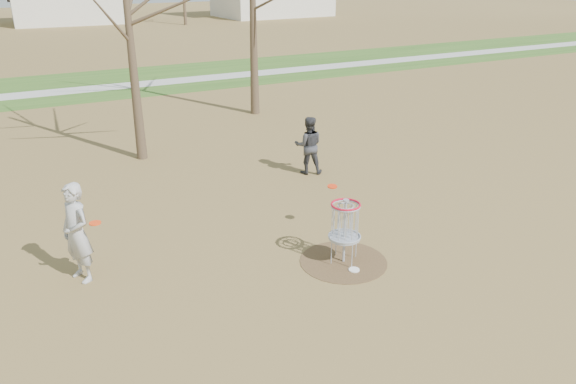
% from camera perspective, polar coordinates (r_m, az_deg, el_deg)
% --- Properties ---
extents(ground, '(160.00, 160.00, 0.00)m').
position_cam_1_polar(ground, '(11.68, 5.64, -7.05)').
color(ground, brown).
rests_on(ground, ground).
extents(green_band, '(160.00, 8.00, 0.01)m').
position_cam_1_polar(green_band, '(30.52, -16.70, 10.63)').
color(green_band, '#2D5119').
rests_on(green_band, ground).
extents(footpath, '(160.00, 1.50, 0.01)m').
position_cam_1_polar(footpath, '(29.56, -16.29, 10.33)').
color(footpath, '#9E9E99').
rests_on(footpath, green_band).
extents(dirt_circle, '(1.80, 1.80, 0.01)m').
position_cam_1_polar(dirt_circle, '(11.67, 5.65, -7.03)').
color(dirt_circle, '#47331E').
rests_on(dirt_circle, ground).
extents(player_standing, '(0.73, 0.85, 1.97)m').
position_cam_1_polar(player_standing, '(11.30, -20.68, -3.91)').
color(player_standing, '#A8A8A8').
rests_on(player_standing, ground).
extents(player_throwing, '(1.01, 0.92, 1.68)m').
position_cam_1_polar(player_throwing, '(16.15, 2.10, 4.76)').
color(player_throwing, '#323237').
rests_on(player_throwing, ground).
extents(disc_grounded, '(0.22, 0.22, 0.02)m').
position_cam_1_polar(disc_grounded, '(11.37, 6.73, -7.85)').
color(disc_grounded, white).
rests_on(disc_grounded, dirt_circle).
extents(discs_in_play, '(5.29, 0.36, 0.20)m').
position_cam_1_polar(discs_in_play, '(11.52, -5.88, -1.03)').
color(discs_in_play, red).
rests_on(discs_in_play, ground).
extents(disc_golf_basket, '(0.64, 0.64, 1.35)m').
position_cam_1_polar(disc_golf_basket, '(11.26, 5.82, -2.99)').
color(disc_golf_basket, '#9EA3AD').
rests_on(disc_golf_basket, ground).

